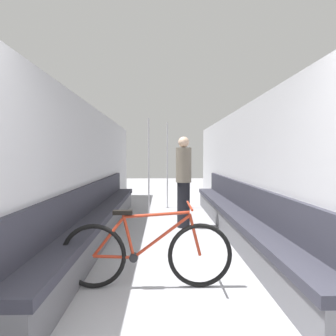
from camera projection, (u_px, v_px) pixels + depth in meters
wall_left at (83, 171)px, 4.31m from camera, size 0.10×9.80×2.28m
wall_right at (252, 171)px, 4.37m from camera, size 0.10×9.80×2.28m
bench_seat_row_left at (100, 219)px, 4.50m from camera, size 0.42×5.65×0.91m
bench_seat_row_right at (236, 218)px, 4.55m from camera, size 0.42×5.65×0.91m
bicycle at (147, 253)px, 2.74m from camera, size 1.80×0.46×0.88m
grab_pole_near at (149, 168)px, 6.12m from camera, size 0.08×0.08×2.26m
grab_pole_far at (167, 167)px, 6.94m from camera, size 0.08×0.08×2.26m
passenger_standing at (184, 180)px, 5.07m from camera, size 0.30×0.30×1.76m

